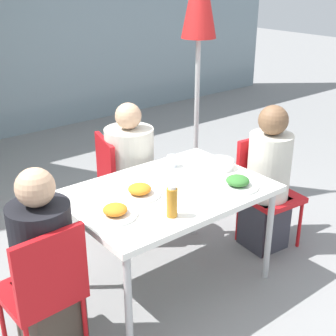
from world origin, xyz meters
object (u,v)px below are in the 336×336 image
object	(u,v)px
chair_far	(119,179)
person_left	(45,269)
person_far	(130,177)
bottle	(172,202)
chair_right	(264,184)
drinking_cup	(172,161)
person_right	(268,183)
chair_left	(45,286)
closed_umbrella	(199,13)
salad_bowl	(220,164)

from	to	relation	value
chair_far	person_left	bearing A→B (deg)	-37.09
person_far	bottle	size ratio (longest dim) A/B	5.85
chair_right	drinking_cup	distance (m)	0.81
bottle	drinking_cup	bearing A→B (deg)	50.95
person_right	person_far	world-z (taller)	person_right
chair_left	person_far	bearing A→B (deg)	33.61
closed_umbrella	drinking_cup	size ratio (longest dim) A/B	26.67
chair_right	drinking_cup	world-z (taller)	chair_right
chair_left	chair_far	world-z (taller)	same
person_right	chair_far	size ratio (longest dim) A/B	1.35
person_far	drinking_cup	distance (m)	0.50
bottle	drinking_cup	distance (m)	0.73
person_far	closed_umbrella	world-z (taller)	closed_umbrella
chair_right	bottle	world-z (taller)	bottle
chair_right	bottle	bearing A→B (deg)	19.12
chair_right	closed_umbrella	distance (m)	1.54
chair_left	chair_right	xyz separation A→B (m)	(1.90, 0.11, 0.00)
chair_far	chair_left	bearing A→B (deg)	-35.60
person_left	person_right	xyz separation A→B (m)	(1.79, -0.04, 0.02)
person_right	closed_umbrella	distance (m)	1.55
bottle	chair_far	bearing A→B (deg)	73.60
closed_umbrella	bottle	distance (m)	1.98
chair_far	bottle	world-z (taller)	bottle
chair_right	person_right	size ratio (longest dim) A/B	0.74
salad_bowl	bottle	bearing A→B (deg)	-155.04
chair_right	closed_umbrella	bearing A→B (deg)	-92.16
drinking_cup	salad_bowl	world-z (taller)	drinking_cup
chair_right	chair_far	size ratio (longest dim) A/B	1.00
person_far	closed_umbrella	bearing A→B (deg)	118.86
closed_umbrella	drinking_cup	xyz separation A→B (m)	(-0.83, -0.66, -0.92)
person_right	person_far	distance (m)	1.07
person_right	drinking_cup	bearing A→B (deg)	-23.92
person_left	person_far	bearing A→B (deg)	31.88
person_right	closed_umbrella	world-z (taller)	closed_umbrella
chair_left	chair_right	distance (m)	1.90
chair_left	chair_right	bearing A→B (deg)	0.55
person_left	chair_far	xyz separation A→B (m)	(1.00, 0.81, -0.04)
person_right	salad_bowl	bearing A→B (deg)	-12.72
chair_left	salad_bowl	bearing A→B (deg)	3.73
chair_left	person_right	size ratio (longest dim) A/B	0.74
closed_umbrella	bottle	bearing A→B (deg)	-136.33
person_right	salad_bowl	world-z (taller)	person_right
chair_right	person_left	bearing A→B (deg)	6.64
drinking_cup	chair_left	bearing A→B (deg)	-161.42
person_far	closed_umbrella	distance (m)	1.51
chair_far	person_right	bearing A→B (deg)	56.69
chair_far	drinking_cup	size ratio (longest dim) A/B	10.05
person_right	closed_umbrella	bearing A→B (deg)	-94.74
salad_bowl	person_right	bearing A→B (deg)	-18.41
person_left	closed_umbrella	bearing A→B (deg)	23.53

